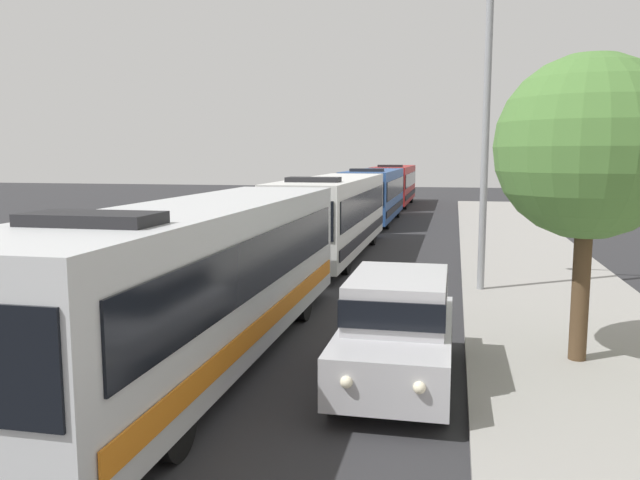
{
  "coord_description": "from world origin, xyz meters",
  "views": [
    {
      "loc": [
        3.3,
        1.61,
        3.96
      ],
      "look_at": [
        0.17,
        16.35,
        1.92
      ],
      "focal_mm": 35.61,
      "sensor_mm": 36.0,
      "label": 1
    }
  ],
  "objects_px": {
    "bus_second_in_line": "(334,213)",
    "white_suv": "(397,325)",
    "roadside_tree": "(589,148)",
    "streetlamp_mid": "(487,97)",
    "bus_middle": "(374,193)",
    "bus_lead": "(204,275)",
    "bus_fourth_in_line": "(394,184)"
  },
  "relations": [
    {
      "from": "bus_second_in_line",
      "to": "roadside_tree",
      "type": "height_order",
      "value": "roadside_tree"
    },
    {
      "from": "streetlamp_mid",
      "to": "roadside_tree",
      "type": "xyz_separation_m",
      "value": [
        1.53,
        -6.07,
        -1.44
      ]
    },
    {
      "from": "bus_lead",
      "to": "streetlamp_mid",
      "type": "distance_m",
      "value": 9.81
    },
    {
      "from": "white_suv",
      "to": "streetlamp_mid",
      "type": "height_order",
      "value": "streetlamp_mid"
    },
    {
      "from": "bus_lead",
      "to": "bus_second_in_line",
      "type": "bearing_deg",
      "value": 90.0
    },
    {
      "from": "roadside_tree",
      "to": "bus_second_in_line",
      "type": "bearing_deg",
      "value": 120.0
    },
    {
      "from": "bus_lead",
      "to": "bus_middle",
      "type": "xyz_separation_m",
      "value": [
        -0.0,
        25.95,
        -0.0
      ]
    },
    {
      "from": "streetlamp_mid",
      "to": "roadside_tree",
      "type": "height_order",
      "value": "streetlamp_mid"
    },
    {
      "from": "bus_fourth_in_line",
      "to": "roadside_tree",
      "type": "bearing_deg",
      "value": -79.5
    },
    {
      "from": "bus_middle",
      "to": "bus_fourth_in_line",
      "type": "relative_size",
      "value": 0.95
    },
    {
      "from": "streetlamp_mid",
      "to": "white_suv",
      "type": "bearing_deg",
      "value": -102.59
    },
    {
      "from": "bus_fourth_in_line",
      "to": "white_suv",
      "type": "xyz_separation_m",
      "value": [
        3.7,
        -38.95,
        -0.66
      ]
    },
    {
      "from": "bus_lead",
      "to": "bus_fourth_in_line",
      "type": "distance_m",
      "value": 38.58
    },
    {
      "from": "white_suv",
      "to": "bus_second_in_line",
      "type": "bearing_deg",
      "value": 105.28
    },
    {
      "from": "bus_fourth_in_line",
      "to": "roadside_tree",
      "type": "relative_size",
      "value": 2.06
    },
    {
      "from": "white_suv",
      "to": "roadside_tree",
      "type": "relative_size",
      "value": 0.81
    },
    {
      "from": "bus_middle",
      "to": "streetlamp_mid",
      "type": "distance_m",
      "value": 19.84
    },
    {
      "from": "streetlamp_mid",
      "to": "bus_middle",
      "type": "bearing_deg",
      "value": 106.1
    },
    {
      "from": "bus_lead",
      "to": "white_suv",
      "type": "height_order",
      "value": "bus_lead"
    },
    {
      "from": "bus_second_in_line",
      "to": "bus_middle",
      "type": "xyz_separation_m",
      "value": [
        -0.0,
        12.78,
        -0.0
      ]
    },
    {
      "from": "bus_fourth_in_line",
      "to": "bus_second_in_line",
      "type": "bearing_deg",
      "value": -90.0
    },
    {
      "from": "bus_lead",
      "to": "white_suv",
      "type": "xyz_separation_m",
      "value": [
        3.7,
        -0.37,
        -0.66
      ]
    },
    {
      "from": "roadside_tree",
      "to": "white_suv",
      "type": "bearing_deg",
      "value": -154.58
    },
    {
      "from": "bus_fourth_in_line",
      "to": "white_suv",
      "type": "bearing_deg",
      "value": -84.58
    },
    {
      "from": "roadside_tree",
      "to": "bus_lead",
      "type": "bearing_deg",
      "value": -170.43
    },
    {
      "from": "bus_middle",
      "to": "roadside_tree",
      "type": "relative_size",
      "value": 1.96
    },
    {
      "from": "bus_lead",
      "to": "white_suv",
      "type": "relative_size",
      "value": 2.72
    },
    {
      "from": "bus_second_in_line",
      "to": "roadside_tree",
      "type": "bearing_deg",
      "value": -60.0
    },
    {
      "from": "white_suv",
      "to": "streetlamp_mid",
      "type": "relative_size",
      "value": 0.51
    },
    {
      "from": "white_suv",
      "to": "roadside_tree",
      "type": "xyz_separation_m",
      "value": [
        3.23,
        1.54,
        3.04
      ]
    },
    {
      "from": "bus_second_in_line",
      "to": "white_suv",
      "type": "relative_size",
      "value": 2.68
    },
    {
      "from": "bus_fourth_in_line",
      "to": "white_suv",
      "type": "height_order",
      "value": "bus_fourth_in_line"
    }
  ]
}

